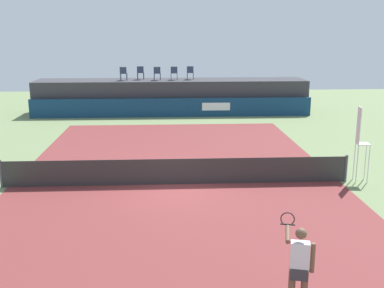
% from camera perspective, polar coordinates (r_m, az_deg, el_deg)
% --- Properties ---
extents(ground_plane, '(48.00, 48.00, 0.00)m').
position_cam_1_polar(ground_plane, '(19.73, -2.06, -2.16)').
color(ground_plane, '#6B7F51').
extents(court_inner, '(12.00, 22.00, 0.00)m').
position_cam_1_polar(court_inner, '(16.87, -1.86, -4.94)').
color(court_inner, maroon).
rests_on(court_inner, ground).
extents(sponsor_wall, '(18.00, 0.22, 1.20)m').
position_cam_1_polar(sponsor_wall, '(29.87, -2.45, 4.48)').
color(sponsor_wall, navy).
rests_on(sponsor_wall, ground).
extents(spectator_platform, '(18.00, 2.80, 2.20)m').
position_cam_1_polar(spectator_platform, '(31.57, -2.52, 5.90)').
color(spectator_platform, '#38383D').
rests_on(spectator_platform, ground).
extents(spectator_chair_far_left, '(0.46, 0.46, 0.89)m').
position_cam_1_polar(spectator_chair_far_left, '(31.25, -8.41, 8.63)').
color(spectator_chair_far_left, '#2D3D56').
rests_on(spectator_chair_far_left, spectator_platform).
extents(spectator_chair_left, '(0.45, 0.45, 0.89)m').
position_cam_1_polar(spectator_chair_left, '(31.66, -6.34, 8.76)').
color(spectator_chair_left, '#2D3D56').
rests_on(spectator_chair_left, spectator_platform).
extents(spectator_chair_center, '(0.45, 0.45, 0.89)m').
position_cam_1_polar(spectator_chair_center, '(31.10, -4.30, 8.71)').
color(spectator_chair_center, '#2D3D56').
rests_on(spectator_chair_center, spectator_platform).
extents(spectator_chair_right, '(0.45, 0.45, 0.89)m').
position_cam_1_polar(spectator_chair_right, '(31.28, -2.21, 8.77)').
color(spectator_chair_right, '#2D3D56').
rests_on(spectator_chair_right, spectator_platform).
extents(spectator_chair_far_right, '(0.47, 0.47, 0.89)m').
position_cam_1_polar(spectator_chair_far_right, '(31.52, -0.22, 8.82)').
color(spectator_chair_far_right, '#2D3D56').
rests_on(spectator_chair_far_right, spectator_platform).
extents(umpire_chair, '(0.49, 0.49, 2.76)m').
position_cam_1_polar(umpire_chair, '(17.86, 19.94, 0.57)').
color(umpire_chair, white).
rests_on(umpire_chair, ground).
extents(tennis_net, '(12.40, 0.02, 0.95)m').
position_cam_1_polar(tennis_net, '(16.72, -1.87, -3.41)').
color(tennis_net, '#2D2D2D').
rests_on(tennis_net, ground).
extents(net_post_near, '(0.10, 0.10, 1.00)m').
position_cam_1_polar(net_post_near, '(17.71, -22.40, -3.40)').
color(net_post_near, '#4C4C51').
rests_on(net_post_near, ground).
extents(net_post_far, '(0.10, 0.10, 1.00)m').
position_cam_1_polar(net_post_far, '(17.94, 18.36, -2.84)').
color(net_post_far, '#4C4C51').
rests_on(net_post_far, ground).
extents(tennis_player, '(0.56, 1.23, 1.77)m').
position_cam_1_polar(tennis_player, '(9.54, 12.97, -14.40)').
color(tennis_player, white).
rests_on(tennis_player, court_inner).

